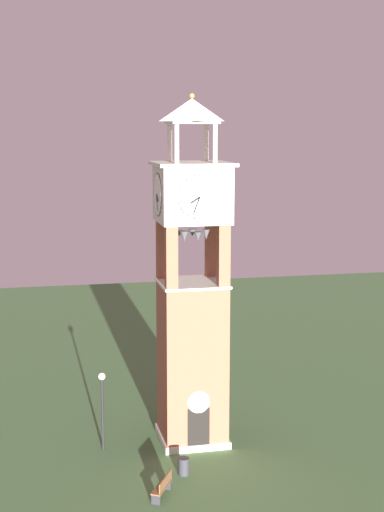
# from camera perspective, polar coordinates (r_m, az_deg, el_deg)

# --- Properties ---
(ground) EXTENTS (80.00, 80.00, 0.00)m
(ground) POSITION_cam_1_polar(r_m,az_deg,el_deg) (40.45, -0.00, -13.43)
(ground) COLOR #476B3D
(clock_tower) EXTENTS (3.70, 3.70, 17.37)m
(clock_tower) POSITION_cam_1_polar(r_m,az_deg,el_deg) (38.22, 0.00, -3.55)
(clock_tower) COLOR #93543D
(clock_tower) RESTS_ON ground
(park_bench) EXTENTS (1.15, 1.61, 0.95)m
(park_bench) POSITION_cam_1_polar(r_m,az_deg,el_deg) (34.64, -2.18, -16.71)
(park_bench) COLOR brown
(park_bench) RESTS_ON ground
(lamp_post) EXTENTS (0.36, 0.36, 3.97)m
(lamp_post) POSITION_cam_1_polar(r_m,az_deg,el_deg) (38.47, -6.68, -10.34)
(lamp_post) COLOR black
(lamp_post) RESTS_ON ground
(trash_bin) EXTENTS (0.52, 0.52, 0.80)m
(trash_bin) POSITION_cam_1_polar(r_m,az_deg,el_deg) (36.60, -0.62, -15.33)
(trash_bin) COLOR #2D2D33
(trash_bin) RESTS_ON ground
(shrub_near_entry) EXTENTS (0.94, 0.94, 1.07)m
(shrub_near_entry) POSITION_cam_1_polar(r_m,az_deg,el_deg) (42.03, -1.71, -11.73)
(shrub_near_entry) COLOR #28562D
(shrub_near_entry) RESTS_ON ground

